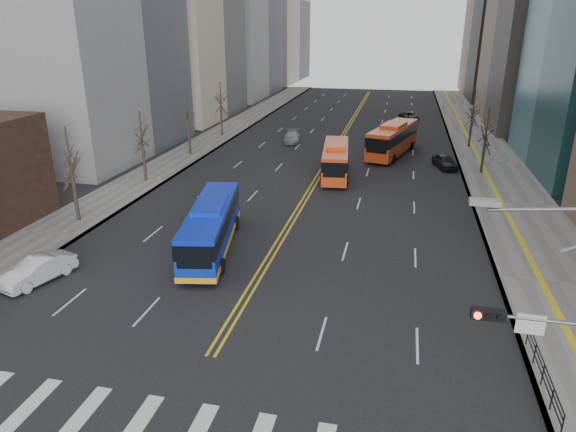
# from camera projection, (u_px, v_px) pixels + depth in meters

# --- Properties ---
(sidewalk_right) EXTENTS (7.00, 130.00, 0.15)m
(sidewalk_right) POSITION_uv_depth(u_px,v_px,m) (489.00, 162.00, 56.49)
(sidewalk_right) COLOR slate
(sidewalk_right) RESTS_ON ground
(sidewalk_left) EXTENTS (5.00, 130.00, 0.15)m
(sidewalk_left) POSITION_uv_depth(u_px,v_px,m) (199.00, 147.00, 63.42)
(sidewalk_left) COLOR slate
(sidewalk_left) RESTS_ON ground
(centerline) EXTENTS (0.55, 100.00, 0.01)m
(centerline) POSITION_uv_depth(u_px,v_px,m) (342.00, 137.00, 69.22)
(centerline) COLOR gold
(centerline) RESTS_ON ground
(pedestrian_railing) EXTENTS (0.06, 6.06, 1.02)m
(pedestrian_railing) POSITION_uv_depth(u_px,v_px,m) (543.00, 371.00, 21.25)
(pedestrian_railing) COLOR black
(pedestrian_railing) RESTS_ON sidewalk_right
(street_trees) EXTENTS (35.20, 47.20, 7.60)m
(street_trees) POSITION_uv_depth(u_px,v_px,m) (246.00, 126.00, 50.29)
(street_trees) COLOR black
(street_trees) RESTS_ON ground
(blue_bus) EXTENTS (4.54, 11.62, 3.33)m
(blue_bus) POSITION_uv_depth(u_px,v_px,m) (211.00, 225.00, 34.17)
(blue_bus) COLOR #0E2CD7
(blue_bus) RESTS_ON ground
(red_bus_near) EXTENTS (3.49, 10.51, 3.30)m
(red_bus_near) POSITION_uv_depth(u_px,v_px,m) (336.00, 158.00, 50.86)
(red_bus_near) COLOR #D64216
(red_bus_near) RESTS_ON ground
(red_bus_far) EXTENTS (5.63, 11.96, 3.68)m
(red_bus_far) POSITION_uv_depth(u_px,v_px,m) (393.00, 138.00, 58.99)
(red_bus_far) COLOR #D64216
(red_bus_far) RESTS_ON ground
(car_white) EXTENTS (2.81, 4.77, 1.48)m
(car_white) POSITION_uv_depth(u_px,v_px,m) (38.00, 270.00, 30.18)
(car_white) COLOR silver
(car_white) RESTS_ON ground
(car_dark_mid) EXTENTS (2.90, 4.52, 1.43)m
(car_dark_mid) POSITION_uv_depth(u_px,v_px,m) (445.00, 161.00, 54.01)
(car_dark_mid) COLOR black
(car_dark_mid) RESTS_ON ground
(car_silver) EXTENTS (2.62, 4.90, 1.35)m
(car_silver) POSITION_uv_depth(u_px,v_px,m) (292.00, 137.00, 65.96)
(car_silver) COLOR #939498
(car_silver) RESTS_ON ground
(car_dark_far) EXTENTS (3.53, 4.94, 1.25)m
(car_dark_far) POSITION_uv_depth(u_px,v_px,m) (409.00, 116.00, 81.03)
(car_dark_far) COLOR black
(car_dark_far) RESTS_ON ground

